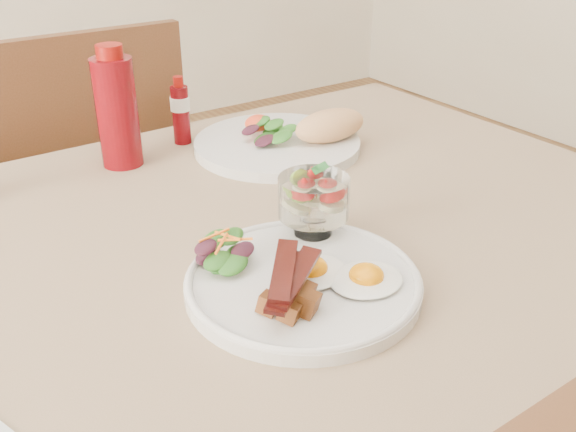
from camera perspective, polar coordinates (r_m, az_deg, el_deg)
name	(u,v)px	position (r m, az deg, el deg)	size (l,w,h in m)	color
table	(227,291)	(0.92, -5.44, -6.61)	(1.33, 0.88, 0.75)	brown
chair_far	(84,205)	(1.53, -17.65, 0.97)	(0.42, 0.42, 0.93)	brown
main_plate	(303,283)	(0.76, 1.34, -5.99)	(0.28, 0.28, 0.02)	silver
fried_eggs	(338,274)	(0.75, 4.47, -5.14)	(0.15, 0.15, 0.02)	white
bacon_potato_pile	(291,289)	(0.70, 0.25, -6.51)	(0.11, 0.10, 0.05)	brown
side_salad	(225,253)	(0.77, -5.61, -3.32)	(0.08, 0.08, 0.04)	#1C4B14
fruit_cup	(314,197)	(0.83, 2.29, 1.66)	(0.09, 0.09, 0.09)	white
second_plate	(289,138)	(1.15, 0.13, 6.91)	(0.30, 0.30, 0.07)	silver
ketchup_bottle	(117,110)	(1.10, -14.97, 9.06)	(0.08, 0.08, 0.20)	#63050B
hot_sauce_bottle	(181,111)	(1.19, -9.53, 9.17)	(0.04, 0.04, 0.12)	#63050B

